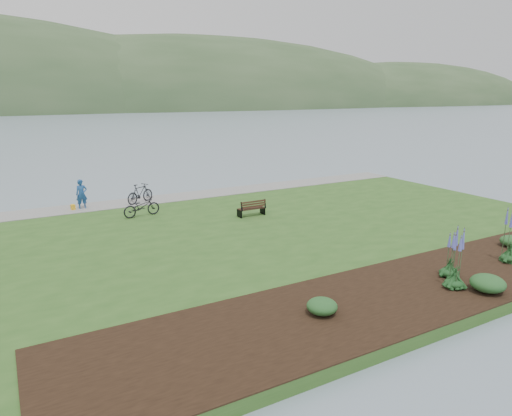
{
  "coord_description": "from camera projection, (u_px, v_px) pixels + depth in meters",
  "views": [
    {
      "loc": [
        -8.72,
        -19.37,
        6.64
      ],
      "look_at": [
        1.62,
        -0.94,
        1.3
      ],
      "focal_mm": 32.0,
      "sensor_mm": 36.0,
      "label": 1
    }
  ],
  "objects": [
    {
      "name": "ground",
      "position": [
        217.0,
        234.0,
        22.14
      ],
      "size": [
        600.0,
        600.0,
        0.0
      ],
      "primitive_type": "plane",
      "color": "gray",
      "rests_on": "ground"
    },
    {
      "name": "lawn",
      "position": [
        236.0,
        241.0,
        20.4
      ],
      "size": [
        34.0,
        20.0,
        0.4
      ],
      "primitive_type": "cube",
      "color": "#2C551E",
      "rests_on": "ground"
    },
    {
      "name": "shoreline_path",
      "position": [
        170.0,
        198.0,
        27.87
      ],
      "size": [
        34.0,
        2.2,
        0.03
      ],
      "primitive_type": "cube",
      "color": "gray",
      "rests_on": "lawn"
    },
    {
      "name": "garden_bed",
      "position": [
        422.0,
        285.0,
        15.18
      ],
      "size": [
        24.0,
        4.4,
        0.04
      ],
      "primitive_type": "cube",
      "color": "black",
      "rests_on": "lawn"
    },
    {
      "name": "far_hillside",
      "position": [
        80.0,
        111.0,
        175.35
      ],
      "size": [
        580.0,
        80.0,
        38.0
      ],
      "primitive_type": null,
      "color": "#35512E",
      "rests_on": "ground"
    },
    {
      "name": "park_bench",
      "position": [
        252.0,
        208.0,
        23.7
      ],
      "size": [
        1.44,
        0.59,
        0.89
      ],
      "rotation": [
        0.0,
        0.0,
        0.01
      ],
      "color": "black",
      "rests_on": "lawn"
    },
    {
      "name": "person",
      "position": [
        81.0,
        192.0,
        25.08
      ],
      "size": [
        0.7,
        0.49,
        1.93
      ],
      "primitive_type": "imported",
      "rotation": [
        0.0,
        0.0,
        0.0
      ],
      "color": "navy",
      "rests_on": "lawn"
    },
    {
      "name": "bicycle_a",
      "position": [
        142.0,
        207.0,
        23.64
      ],
      "size": [
        0.96,
        2.05,
        1.03
      ],
      "primitive_type": "imported",
      "rotation": [
        0.0,
        0.0,
        1.71
      ],
      "color": "black",
      "rests_on": "lawn"
    },
    {
      "name": "bicycle_b",
      "position": [
        140.0,
        193.0,
        26.48
      ],
      "size": [
        1.36,
        1.95,
        1.15
      ],
      "primitive_type": "imported",
      "rotation": [
        0.0,
        0.0,
        2.05
      ],
      "color": "black",
      "rests_on": "lawn"
    },
    {
      "name": "pannier",
      "position": [
        73.0,
        207.0,
        24.98
      ],
      "size": [
        0.24,
        0.32,
        0.31
      ],
      "primitive_type": "cube",
      "rotation": [
        0.0,
        0.0,
        0.18
      ],
      "color": "gold",
      "rests_on": "lawn"
    },
    {
      "name": "echium_0",
      "position": [
        456.0,
        264.0,
        14.77
      ],
      "size": [
        0.62,
        0.62,
        2.18
      ],
      "color": "#153A19",
      "rests_on": "garden_bed"
    },
    {
      "name": "echium_1",
      "position": [
        451.0,
        257.0,
        15.68
      ],
      "size": [
        0.62,
        0.62,
        1.95
      ],
      "color": "#153A19",
      "rests_on": "garden_bed"
    },
    {
      "name": "echium_2",
      "position": [
        512.0,
        239.0,
        17.03
      ],
      "size": [
        0.62,
        0.62,
        2.22
      ],
      "color": "#153A19",
      "rests_on": "garden_bed"
    },
    {
      "name": "shrub_0",
      "position": [
        322.0,
        306.0,
        13.16
      ],
      "size": [
        0.9,
        0.9,
        0.45
      ],
      "primitive_type": "ellipsoid",
      "color": "#1E4C21",
      "rests_on": "garden_bed"
    },
    {
      "name": "shrub_1",
      "position": [
        488.0,
        283.0,
        14.62
      ],
      "size": [
        1.09,
        1.09,
        0.55
      ],
      "primitive_type": "ellipsoid",
      "color": "#1E4C21",
      "rests_on": "garden_bed"
    },
    {
      "name": "shrub_2",
      "position": [
        512.0,
        241.0,
        18.94
      ],
      "size": [
        0.91,
        0.91,
        0.46
      ],
      "primitive_type": "ellipsoid",
      "color": "#1E4C21",
      "rests_on": "garden_bed"
    }
  ]
}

